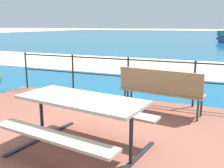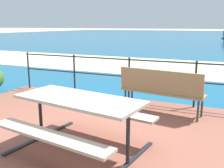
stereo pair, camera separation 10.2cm
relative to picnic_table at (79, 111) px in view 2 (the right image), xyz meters
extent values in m
plane|color=tan|center=(-0.24, 0.19, -0.64)|extent=(240.00, 240.00, 0.00)
cube|color=brown|center=(-0.24, 0.19, -0.61)|extent=(6.40, 5.20, 0.06)
cube|color=#145B84|center=(-0.24, 40.19, -0.64)|extent=(90.00, 90.00, 0.01)
cube|color=beige|center=(-0.24, 8.30, -0.63)|extent=(54.04, 5.32, 0.01)
cube|color=tan|center=(0.00, 0.00, 0.16)|extent=(1.86, 1.00, 0.04)
cube|color=tan|center=(-0.09, -0.57, -0.15)|extent=(1.79, 0.53, 0.04)
cube|color=tan|center=(0.09, 0.57, -0.15)|extent=(1.79, 0.53, 0.04)
cylinder|color=#1E2328|center=(-0.76, 0.12, -0.21)|extent=(0.06, 0.06, 0.74)
cube|color=#1E2328|center=(-0.76, 0.12, -0.57)|extent=(0.27, 1.40, 0.03)
cylinder|color=#1E2328|center=(0.76, -0.12, -0.21)|extent=(0.06, 0.06, 0.74)
cube|color=#1E2328|center=(0.76, -0.12, -0.57)|extent=(0.27, 1.40, 0.03)
cube|color=#8C704C|center=(0.68, 2.06, -0.16)|extent=(1.70, 0.63, 0.04)
cube|color=#8C704C|center=(0.66, 1.88, 0.09)|extent=(1.65, 0.32, 0.45)
cylinder|color=#2D3833|center=(1.44, 2.10, -0.37)|extent=(0.04, 0.04, 0.42)
cylinder|color=#2D3833|center=(1.40, 1.80, -0.37)|extent=(0.04, 0.04, 0.42)
cylinder|color=#2D3833|center=(-0.04, 2.32, -0.37)|extent=(0.04, 0.04, 0.42)
cylinder|color=#2D3833|center=(-0.08, 2.02, -0.37)|extent=(0.04, 0.04, 0.42)
cylinder|color=#1E2328|center=(-3.19, 2.67, -0.08)|extent=(0.04, 0.04, 1.00)
cylinder|color=#1E2328|center=(-1.71, 2.67, -0.08)|extent=(0.04, 0.04, 1.00)
cylinder|color=#1E2328|center=(-0.24, 2.67, -0.08)|extent=(0.04, 0.04, 1.00)
cylinder|color=#1E2328|center=(1.24, 2.67, -0.08)|extent=(0.04, 0.04, 1.00)
cylinder|color=#1E2328|center=(-0.24, 2.67, 0.37)|extent=(5.90, 0.03, 0.03)
cylinder|color=#1E2328|center=(-0.24, 2.67, -0.03)|extent=(5.90, 0.03, 0.03)
cone|color=#2D478C|center=(1.48, 26.60, -0.23)|extent=(0.68, 0.83, 0.72)
camera|label=1|loc=(1.66, -2.95, 1.14)|focal=41.67mm
camera|label=2|loc=(1.75, -2.91, 1.14)|focal=41.67mm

